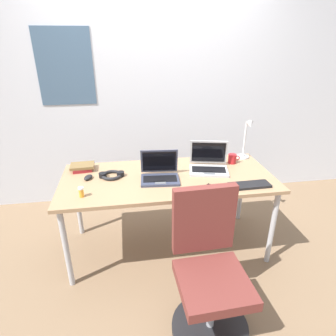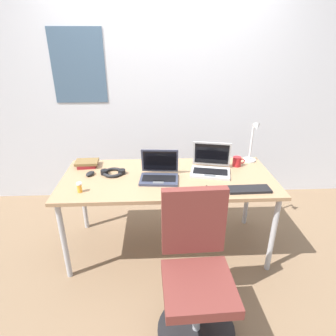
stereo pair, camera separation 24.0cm
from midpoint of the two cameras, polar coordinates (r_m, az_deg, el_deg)
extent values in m
plane|color=#7A6047|center=(2.84, 2.51, -15.31)|extent=(12.00, 12.00, 0.00)
cube|color=silver|center=(3.32, 1.21, 15.53)|extent=(6.00, 0.12, 2.60)
cube|color=#3F5972|center=(3.29, -15.45, 19.03)|extent=(0.56, 0.01, 0.76)
cube|color=#9E7A56|center=(2.44, 2.82, -2.10)|extent=(1.80, 0.80, 0.03)
cylinder|color=#B2B5BA|center=(2.42, -17.41, -13.94)|extent=(0.04, 0.04, 0.71)
cylinder|color=#B2B5BA|center=(2.57, 22.84, -12.35)|extent=(0.04, 0.04, 0.71)
cylinder|color=#B2B5BA|center=(2.97, -14.42, -5.84)|extent=(0.04, 0.04, 0.71)
cylinder|color=#B2B5BA|center=(3.09, 17.82, -4.99)|extent=(0.04, 0.04, 0.71)
cylinder|color=silver|center=(2.89, 18.25, 1.50)|extent=(0.12, 0.12, 0.02)
cylinder|color=silver|center=(2.83, 18.72, 4.82)|extent=(0.02, 0.02, 0.34)
cylinder|color=silver|center=(2.74, 19.48, 7.88)|extent=(0.01, 0.08, 0.01)
cone|color=silver|center=(2.71, 19.78, 7.63)|extent=(0.07, 0.09, 0.09)
cube|color=#33384C|center=(2.36, 1.09, -2.39)|extent=(0.33, 0.24, 0.02)
cube|color=black|center=(2.35, 1.09, -2.14)|extent=(0.28, 0.14, 0.00)
cube|color=#595B60|center=(2.29, 1.06, -2.93)|extent=(0.09, 0.05, 0.00)
cube|color=#33384C|center=(2.42, 1.18, 1.41)|extent=(0.32, 0.07, 0.21)
cube|color=black|center=(2.42, 1.17, 1.38)|extent=(0.28, 0.06, 0.18)
cube|color=#B7BABC|center=(2.52, 11.16, -0.97)|extent=(0.38, 0.30, 0.02)
cube|color=black|center=(2.52, 11.18, -0.74)|extent=(0.32, 0.19, 0.00)
cube|color=#595B60|center=(2.45, 11.18, -1.47)|extent=(0.10, 0.07, 0.00)
cube|color=#B7BABC|center=(2.60, 11.36, 2.74)|extent=(0.34, 0.12, 0.23)
cube|color=black|center=(2.59, 11.37, 2.71)|extent=(0.30, 0.10, 0.19)
cube|color=black|center=(2.33, 18.77, -4.13)|extent=(0.33, 0.13, 0.02)
ellipsoid|color=black|center=(2.50, -12.70, -1.16)|extent=(0.09, 0.11, 0.03)
cube|color=black|center=(2.25, 11.61, -4.44)|extent=(0.14, 0.14, 0.01)
torus|color=black|center=(2.49, -8.25, -0.97)|extent=(0.18, 0.18, 0.03)
cylinder|color=black|center=(2.50, -9.97, -0.88)|extent=(0.06, 0.06, 0.04)
cylinder|color=black|center=(2.48, -6.54, -0.81)|extent=(0.06, 0.06, 0.04)
cylinder|color=gold|center=(2.24, -14.40, -4.02)|extent=(0.04, 0.04, 0.06)
cylinder|color=white|center=(2.23, -14.50, -3.13)|extent=(0.04, 0.04, 0.01)
cube|color=maroon|center=(2.69, -13.48, 0.57)|extent=(0.18, 0.16, 0.03)
cube|color=brown|center=(2.68, -13.51, 1.11)|extent=(0.21, 0.16, 0.02)
cylinder|color=#B21E23|center=(2.72, 16.08, 1.19)|extent=(0.08, 0.08, 0.09)
torus|color=#B21E23|center=(2.73, 17.09, 1.29)|extent=(0.05, 0.01, 0.05)
cylinder|color=black|center=(2.23, 9.15, -29.50)|extent=(0.52, 0.52, 0.04)
cylinder|color=#A5A8AD|center=(2.08, 9.54, -26.41)|extent=(0.05, 0.05, 0.34)
cube|color=brown|center=(1.93, 9.99, -22.54)|extent=(0.46, 0.46, 0.07)
cube|color=brown|center=(1.90, 8.85, -10.56)|extent=(0.42, 0.08, 0.48)
camera|label=1|loc=(0.12, -87.14, 1.30)|focal=30.46mm
camera|label=2|loc=(0.12, 92.86, -1.30)|focal=30.46mm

